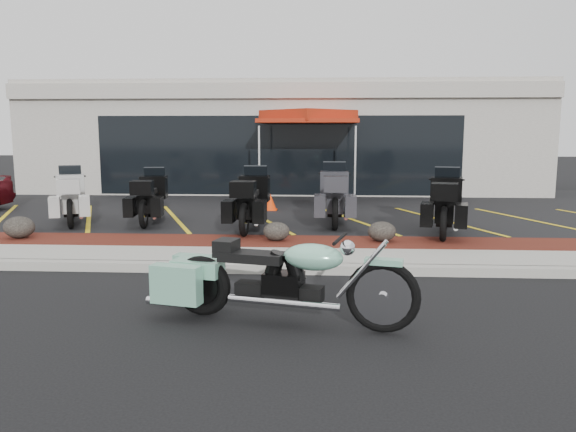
# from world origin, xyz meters

# --- Properties ---
(ground) EXTENTS (90.00, 90.00, 0.00)m
(ground) POSITION_xyz_m (0.00, 0.00, 0.00)
(ground) COLOR black
(ground) RESTS_ON ground
(curb) EXTENTS (24.00, 0.25, 0.15)m
(curb) POSITION_xyz_m (0.00, 0.90, 0.07)
(curb) COLOR gray
(curb) RESTS_ON ground
(sidewalk) EXTENTS (24.00, 1.20, 0.15)m
(sidewalk) POSITION_xyz_m (0.00, 1.60, 0.07)
(sidewalk) COLOR gray
(sidewalk) RESTS_ON ground
(mulch_bed) EXTENTS (24.00, 1.20, 0.16)m
(mulch_bed) POSITION_xyz_m (0.00, 2.80, 0.08)
(mulch_bed) COLOR #3A170D
(mulch_bed) RESTS_ON ground
(upper_lot) EXTENTS (26.00, 9.60, 0.15)m
(upper_lot) POSITION_xyz_m (0.00, 8.20, 0.07)
(upper_lot) COLOR black
(upper_lot) RESTS_ON ground
(dealership_building) EXTENTS (18.00, 8.16, 4.00)m
(dealership_building) POSITION_xyz_m (0.00, 14.47, 2.01)
(dealership_building) COLOR gray
(dealership_building) RESTS_ON ground
(boulder_left) EXTENTS (0.62, 0.52, 0.44)m
(boulder_left) POSITION_xyz_m (-4.65, 2.78, 0.38)
(boulder_left) COLOR black
(boulder_left) RESTS_ON mulch_bed
(boulder_mid) EXTENTS (0.52, 0.43, 0.37)m
(boulder_mid) POSITION_xyz_m (0.55, 2.82, 0.34)
(boulder_mid) COLOR black
(boulder_mid) RESTS_ON mulch_bed
(boulder_right) EXTENTS (0.55, 0.46, 0.39)m
(boulder_right) POSITION_xyz_m (2.61, 2.85, 0.36)
(boulder_right) COLOR black
(boulder_right) RESTS_ON mulch_bed
(hero_cruiser) EXTENTS (3.29, 1.53, 1.12)m
(hero_cruiser) POSITION_xyz_m (2.12, -1.81, 0.56)
(hero_cruiser) COLOR #7CC2A3
(hero_cruiser) RESTS_ON ground
(touring_white) EXTENTS (1.68, 2.43, 1.32)m
(touring_white) POSITION_xyz_m (-4.75, 5.44, 0.81)
(touring_white) COLOR #BAB9B5
(touring_white) RESTS_ON upper_lot
(touring_black_front) EXTENTS (1.10, 2.27, 1.27)m
(touring_black_front) POSITION_xyz_m (-2.70, 5.63, 0.79)
(touring_black_front) COLOR black
(touring_black_front) RESTS_ON upper_lot
(touring_black_mid) EXTENTS (0.96, 2.37, 1.36)m
(touring_black_mid) POSITION_xyz_m (-0.10, 4.94, 0.83)
(touring_black_mid) COLOR black
(touring_black_mid) RESTS_ON upper_lot
(touring_grey) EXTENTS (0.95, 2.44, 1.41)m
(touring_grey) POSITION_xyz_m (1.74, 5.84, 0.86)
(touring_grey) COLOR #303035
(touring_grey) RESTS_ON upper_lot
(touring_black_rear) EXTENTS (1.43, 2.50, 1.37)m
(touring_black_rear) POSITION_xyz_m (4.21, 4.61, 0.84)
(touring_black_rear) COLOR black
(touring_black_rear) RESTS_ON upper_lot
(traffic_cone) EXTENTS (0.36, 0.36, 0.45)m
(traffic_cone) POSITION_xyz_m (0.04, 7.19, 0.37)
(traffic_cone) COLOR #E73607
(traffic_cone) RESTS_ON upper_lot
(popup_canopy) EXTENTS (3.88, 3.88, 2.80)m
(popup_canopy) POSITION_xyz_m (1.01, 9.80, 2.69)
(popup_canopy) COLOR silver
(popup_canopy) RESTS_ON upper_lot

